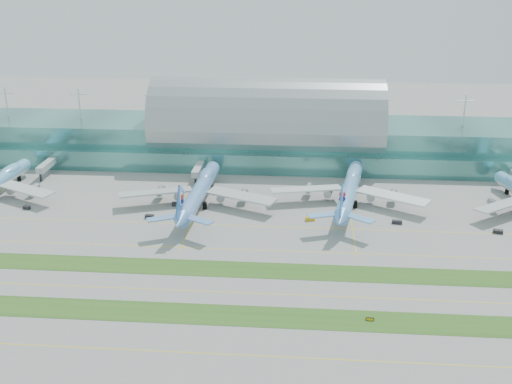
# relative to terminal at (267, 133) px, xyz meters

# --- Properties ---
(ground) EXTENTS (700.00, 700.00, 0.00)m
(ground) POSITION_rel_terminal_xyz_m (-0.01, -128.79, -14.23)
(ground) COLOR gray
(ground) RESTS_ON ground
(terminal) EXTENTS (340.00, 69.10, 36.00)m
(terminal) POSITION_rel_terminal_xyz_m (0.00, 0.00, 0.00)
(terminal) COLOR #3D7A75
(terminal) RESTS_ON ground
(grass_strip_near) EXTENTS (420.00, 12.00, 0.08)m
(grass_strip_near) POSITION_rel_terminal_xyz_m (-0.01, -156.79, -14.19)
(grass_strip_near) COLOR #2D591E
(grass_strip_near) RESTS_ON ground
(grass_strip_far) EXTENTS (420.00, 12.00, 0.08)m
(grass_strip_far) POSITION_rel_terminal_xyz_m (-0.01, -126.79, -14.19)
(grass_strip_far) COLOR #2D591E
(grass_strip_far) RESTS_ON ground
(taxiline_a) EXTENTS (420.00, 0.35, 0.01)m
(taxiline_a) POSITION_rel_terminal_xyz_m (-0.01, -176.79, -14.22)
(taxiline_a) COLOR yellow
(taxiline_a) RESTS_ON ground
(taxiline_b) EXTENTS (420.00, 0.35, 0.01)m
(taxiline_b) POSITION_rel_terminal_xyz_m (-0.01, -142.79, -14.22)
(taxiline_b) COLOR yellow
(taxiline_b) RESTS_ON ground
(taxiline_c) EXTENTS (420.00, 0.35, 0.01)m
(taxiline_c) POSITION_rel_terminal_xyz_m (-0.01, -110.79, -14.22)
(taxiline_c) COLOR yellow
(taxiline_c) RESTS_ON ground
(taxiline_d) EXTENTS (420.00, 0.35, 0.01)m
(taxiline_d) POSITION_rel_terminal_xyz_m (-0.01, -88.79, -14.22)
(taxiline_d) COLOR yellow
(taxiline_d) RESTS_ON ground
(airliner_b) EXTENTS (69.52, 78.93, 21.73)m
(airliner_b) POSITION_rel_terminal_xyz_m (-25.11, -67.57, -7.52)
(airliner_b) COLOR #6297D9
(airliner_b) RESTS_ON ground
(airliner_c) EXTENTS (68.39, 78.34, 21.60)m
(airliner_c) POSITION_rel_terminal_xyz_m (39.80, -60.70, -7.56)
(airliner_c) COLOR #68A9E6
(airliner_c) RESTS_ON ground
(gse_b) EXTENTS (3.40, 2.33, 1.47)m
(gse_b) POSITION_rel_terminal_xyz_m (-98.22, -78.65, -13.49)
(gse_b) COLOR black
(gse_b) RESTS_ON ground
(gse_c) EXTENTS (3.66, 2.06, 1.49)m
(gse_c) POSITION_rel_terminal_xyz_m (-43.45, -84.12, -13.48)
(gse_c) COLOR black
(gse_c) RESTS_ON ground
(gse_d) EXTENTS (4.01, 2.61, 1.55)m
(gse_d) POSITION_rel_terminal_xyz_m (-35.04, -69.56, -13.45)
(gse_d) COLOR black
(gse_d) RESTS_ON ground
(gse_e) EXTENTS (4.04, 2.88, 1.62)m
(gse_e) POSITION_rel_terminal_xyz_m (22.90, -81.16, -13.42)
(gse_e) COLOR #E8AC0D
(gse_e) RESTS_ON ground
(gse_f) EXTENTS (4.37, 2.38, 1.44)m
(gse_f) POSITION_rel_terminal_xyz_m (58.05, -81.73, -13.51)
(gse_f) COLOR black
(gse_f) RESTS_ON ground
(gse_g) EXTENTS (4.07, 2.77, 1.36)m
(gse_g) POSITION_rel_terminal_xyz_m (96.32, -88.04, -13.54)
(gse_g) COLOR black
(gse_g) RESTS_ON ground
(taxiway_sign_east) EXTENTS (2.46, 0.56, 1.04)m
(taxiway_sign_east) POSITION_rel_terminal_xyz_m (40.78, -156.34, -13.71)
(taxiway_sign_east) COLOR black
(taxiway_sign_east) RESTS_ON ground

